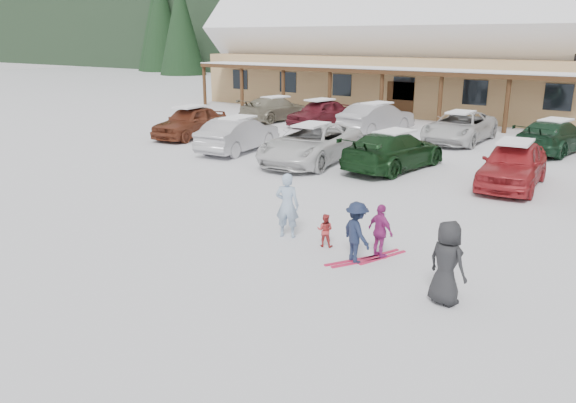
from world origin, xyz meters
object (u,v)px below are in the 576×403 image
Objects in this scene: lamp_post at (575,65)px; parked_car_11 at (554,136)px; parked_car_3 at (394,150)px; parked_car_0 at (190,122)px; bystander_dark at (447,263)px; parked_car_9 at (376,118)px; day_lodge at (407,51)px; toddler_red at (325,230)px; parked_car_2 at (311,144)px; parked_car_7 at (276,109)px; parked_car_4 at (513,164)px; child_navy at (357,233)px; adult_skier at (287,205)px; parked_car_8 at (320,113)px; parked_car_10 at (459,127)px; parked_car_1 at (238,135)px; child_magenta at (381,231)px.

parked_car_11 is (0.90, -8.08, -2.71)m from lamp_post.
parked_car_0 is at bearing 4.14° from parked_car_3.
parked_car_9 is at bearing -40.27° from bystander_dark.
lamp_post is 3.71× the size of bystander_dark.
parked_car_3 is at bearing 131.09° from parked_car_9.
bystander_dark is at bearing -84.46° from lamp_post.
day_lodge is 31.31m from bystander_dark.
toddler_red is 9.41m from parked_car_2.
parked_car_2 reaches higher than parked_car_7.
bystander_dark reaches higher than toddler_red.
day_lodge reaches higher than bystander_dark.
parked_car_0 reaches higher than parked_car_4.
parked_car_11 reaches higher than child_navy.
adult_skier is at bearing -95.22° from lamp_post.
toddler_red is at bearing 136.99° from parked_car_7.
parked_car_8 is at bearing 3.63° from parked_car_9.
parked_car_10 is at bearing 7.46° from parked_car_11.
parked_car_11 is (1.92, 15.52, 0.30)m from toddler_red.
toddler_red is at bearing -82.55° from parked_car_10.
lamp_post is 1.33× the size of parked_car_0.
day_lodge is 5.27× the size of parked_car_2.
parked_car_2 is at bearing 108.24° from parked_car_9.
parked_car_3 is 7.11m from parked_car_10.
child_navy is at bearing 140.09° from toddler_red.
parked_car_0 is 0.96× the size of parked_car_9.
parked_car_8 reaches higher than parked_car_11.
child_navy is at bearing -89.84° from lamp_post.
parked_car_1 is at bearing -87.19° from day_lodge.
child_magenta is at bearing -66.38° from day_lodge.
day_lodge is 11.17m from parked_car_8.
parked_car_9 is at bearing 135.45° from parked_car_4.
parked_car_2 reaches higher than parked_car_1.
day_lodge is 20.19m from parked_car_3.
parked_car_1 is 13.70m from parked_car_11.
bystander_dark is 0.34× the size of parked_car_9.
day_lodge is at bearing -46.86° from child_magenta.
day_lodge is 29.66m from child_navy.
toddler_red is at bearing -61.04° from parked_car_2.
parked_car_10 is (-4.35, 7.16, -0.05)m from parked_car_4.
parked_car_3 is 1.05× the size of parked_car_9.
parked_car_11 is (0.83, 15.95, 0.01)m from child_navy.
parked_car_0 is (-14.65, -14.59, -2.64)m from lamp_post.
toddler_red is 3.66m from bystander_dark.
parked_car_11 is at bearing -66.11° from bystander_dark.
parked_car_2 is 1.23× the size of parked_car_4.
toddler_red is 8.82m from parked_car_3.
toddler_red is at bearing 91.86° from parked_car_11.
parked_car_1 reaches higher than parked_car_8.
lamp_post reaches higher than parked_car_11.
child_magenta is at bearing -77.52° from parked_car_10.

